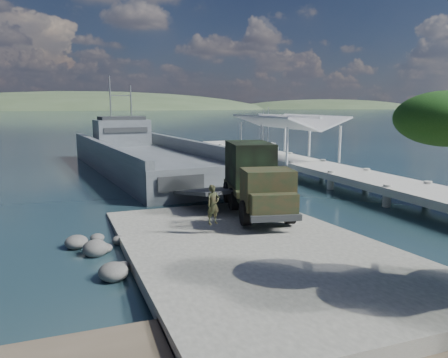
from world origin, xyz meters
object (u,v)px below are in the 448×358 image
(sailboat_near, at_px, (263,153))
(landing_craft, at_px, (148,162))
(sailboat_far, at_px, (268,148))
(soldier, at_px, (213,213))
(pier, at_px, (292,155))
(military_truck, at_px, (255,178))

(sailboat_near, bearing_deg, landing_craft, -143.33)
(sailboat_far, bearing_deg, soldier, -110.24)
(sailboat_near, bearing_deg, soldier, -108.15)
(soldier, height_order, sailboat_far, sailboat_far)
(pier, bearing_deg, sailboat_near, 76.52)
(sailboat_near, xyz_separation_m, sailboat_far, (3.70, 6.21, 0.01))
(military_truck, distance_m, sailboat_near, 30.43)
(landing_craft, height_order, soldier, landing_craft)
(landing_craft, distance_m, military_truck, 19.89)
(landing_craft, relative_size, soldier, 19.36)
(landing_craft, distance_m, sailboat_near, 17.36)
(soldier, height_order, sailboat_near, sailboat_near)
(landing_craft, bearing_deg, military_truck, -89.77)
(pier, height_order, landing_craft, landing_craft)
(sailboat_far, bearing_deg, sailboat_near, -111.46)
(pier, xyz_separation_m, sailboat_near, (2.98, 12.41, -1.29))
(military_truck, relative_size, sailboat_near, 1.39)
(sailboat_far, bearing_deg, landing_craft, -135.42)
(soldier, distance_m, sailboat_near, 34.64)
(sailboat_near, height_order, sailboat_far, sailboat_far)
(sailboat_far, bearing_deg, pier, -100.42)
(landing_craft, xyz_separation_m, sailboat_near, (15.65, 7.48, -0.52))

